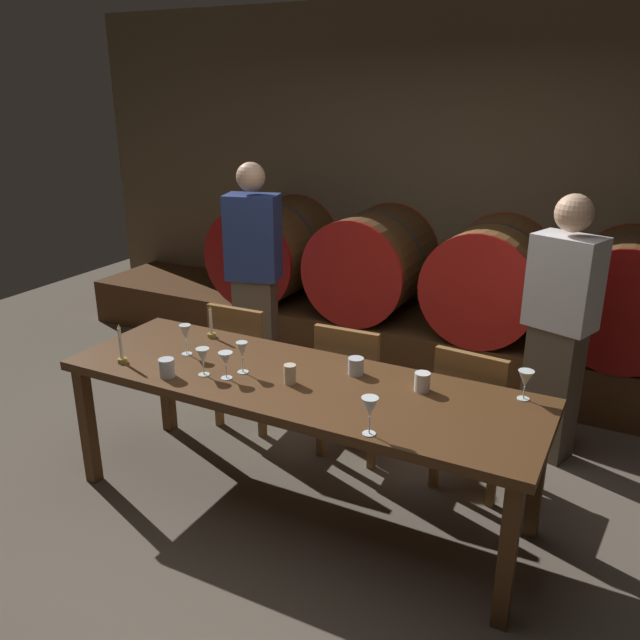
{
  "coord_description": "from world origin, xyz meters",
  "views": [
    {
      "loc": [
        1.51,
        -2.7,
        2.22
      ],
      "look_at": [
        0.11,
        -0.01,
        1.11
      ],
      "focal_mm": 36.69,
      "sensor_mm": 36.0,
      "label": 1
    }
  ],
  "objects_px": {
    "cup_center_right": "(356,366)",
    "dining_table": "(297,392)",
    "cup_center_left": "(290,374)",
    "wine_glass_center_right": "(242,351)",
    "cup_far_left": "(167,368)",
    "wine_barrel_center_right": "(491,278)",
    "wine_glass_far_left": "(185,333)",
    "cup_far_right": "(422,382)",
    "chair_center": "(353,384)",
    "guest_left": "(254,275)",
    "wine_glass_right": "(370,408)",
    "wine_glass_left": "(203,356)",
    "candle_right": "(211,329)",
    "wine_glass_center_left": "(226,359)",
    "candle_left": "(121,352)",
    "guest_right": "(559,328)",
    "wine_barrel_center_left": "(373,262)",
    "wine_glass_far_right": "(525,379)",
    "wine_barrel_far_right": "(628,295)",
    "chair_left": "(246,359)",
    "chair_right": "(474,412)",
    "wine_barrel_far_left": "(275,250)"
  },
  "relations": [
    {
      "from": "wine_glass_far_left",
      "to": "cup_far_right",
      "type": "bearing_deg",
      "value": 7.2
    },
    {
      "from": "wine_glass_far_left",
      "to": "cup_far_right",
      "type": "relative_size",
      "value": 1.82
    },
    {
      "from": "cup_far_right",
      "to": "wine_glass_center_left",
      "type": "bearing_deg",
      "value": -160.8
    },
    {
      "from": "wine_barrel_center_right",
      "to": "candle_left",
      "type": "height_order",
      "value": "wine_barrel_center_right"
    },
    {
      "from": "cup_center_left",
      "to": "cup_far_right",
      "type": "height_order",
      "value": "cup_center_left"
    },
    {
      "from": "guest_right",
      "to": "wine_glass_far_left",
      "type": "relative_size",
      "value": 9.31
    },
    {
      "from": "wine_glass_center_left",
      "to": "cup_far_right",
      "type": "height_order",
      "value": "wine_glass_center_left"
    },
    {
      "from": "wine_glass_far_left",
      "to": "wine_glass_center_left",
      "type": "xyz_separation_m",
      "value": [
        0.39,
        -0.16,
        -0.02
      ]
    },
    {
      "from": "cup_far_right",
      "to": "wine_glass_far_left",
      "type": "bearing_deg",
      "value": -172.8
    },
    {
      "from": "wine_barrel_center_right",
      "to": "chair_center",
      "type": "height_order",
      "value": "wine_barrel_center_right"
    },
    {
      "from": "wine_barrel_far_right",
      "to": "wine_barrel_center_left",
      "type": "bearing_deg",
      "value": 180.0
    },
    {
      "from": "guest_left",
      "to": "wine_glass_right",
      "type": "xyz_separation_m",
      "value": [
        1.62,
        -1.59,
        0.03
      ]
    },
    {
      "from": "wine_barrel_far_right",
      "to": "wine_glass_far_right",
      "type": "distance_m",
      "value": 1.87
    },
    {
      "from": "wine_glass_center_left",
      "to": "wine_glass_right",
      "type": "xyz_separation_m",
      "value": [
        0.88,
        -0.19,
        0.02
      ]
    },
    {
      "from": "wine_glass_far_left",
      "to": "wine_barrel_center_right",
      "type": "bearing_deg",
      "value": 60.81
    },
    {
      "from": "chair_left",
      "to": "cup_center_right",
      "type": "xyz_separation_m",
      "value": [
        1.0,
        -0.44,
        0.33
      ]
    },
    {
      "from": "dining_table",
      "to": "cup_center_left",
      "type": "xyz_separation_m",
      "value": [
        -0.01,
        -0.06,
        0.12
      ]
    },
    {
      "from": "wine_barrel_center_left",
      "to": "candle_left",
      "type": "distance_m",
      "value": 2.45
    },
    {
      "from": "wine_glass_far_right",
      "to": "cup_far_left",
      "type": "height_order",
      "value": "wine_glass_far_right"
    },
    {
      "from": "wine_glass_left",
      "to": "cup_center_right",
      "type": "relative_size",
      "value": 1.65
    },
    {
      "from": "wine_glass_left",
      "to": "candle_right",
      "type": "bearing_deg",
      "value": 122.08
    },
    {
      "from": "wine_barrel_center_left",
      "to": "wine_glass_right",
      "type": "xyz_separation_m",
      "value": [
        1.04,
        -2.49,
        0.07
      ]
    },
    {
      "from": "wine_glass_far_right",
      "to": "candle_right",
      "type": "bearing_deg",
      "value": -179.08
    },
    {
      "from": "chair_center",
      "to": "dining_table",
      "type": "bearing_deg",
      "value": 84.5
    },
    {
      "from": "wine_barrel_center_right",
      "to": "candle_left",
      "type": "bearing_deg",
      "value": -120.89
    },
    {
      "from": "chair_right",
      "to": "wine_glass_far_left",
      "type": "relative_size",
      "value": 5.0
    },
    {
      "from": "dining_table",
      "to": "wine_glass_far_right",
      "type": "distance_m",
      "value": 1.14
    },
    {
      "from": "cup_center_right",
      "to": "dining_table",
      "type": "bearing_deg",
      "value": -140.46
    },
    {
      "from": "wine_barrel_center_left",
      "to": "wine_barrel_center_right",
      "type": "bearing_deg",
      "value": 0.0
    },
    {
      "from": "guest_left",
      "to": "cup_center_left",
      "type": "distance_m",
      "value": 1.68
    },
    {
      "from": "wine_glass_left",
      "to": "wine_glass_center_right",
      "type": "xyz_separation_m",
      "value": [
        0.16,
        0.12,
        0.02
      ]
    },
    {
      "from": "wine_barrel_far_left",
      "to": "dining_table",
      "type": "distance_m",
      "value": 2.59
    },
    {
      "from": "wine_glass_far_left",
      "to": "cup_center_right",
      "type": "xyz_separation_m",
      "value": [
        0.96,
        0.2,
        -0.08
      ]
    },
    {
      "from": "candle_right",
      "to": "cup_far_right",
      "type": "relative_size",
      "value": 2.09
    },
    {
      "from": "chair_center",
      "to": "wine_glass_center_right",
      "type": "relative_size",
      "value": 5.12
    },
    {
      "from": "wine_glass_far_right",
      "to": "cup_center_right",
      "type": "height_order",
      "value": "wine_glass_far_right"
    },
    {
      "from": "chair_left",
      "to": "cup_center_right",
      "type": "relative_size",
      "value": 9.7
    },
    {
      "from": "guest_right",
      "to": "candle_right",
      "type": "height_order",
      "value": "guest_right"
    },
    {
      "from": "wine_glass_left",
      "to": "wine_glass_right",
      "type": "distance_m",
      "value": 1.03
    },
    {
      "from": "guest_right",
      "to": "cup_center_right",
      "type": "xyz_separation_m",
      "value": [
        -0.87,
        -1.0,
        -0.03
      ]
    },
    {
      "from": "wine_barrel_center_right",
      "to": "wine_glass_far_left",
      "type": "bearing_deg",
      "value": -119.19
    },
    {
      "from": "wine_glass_center_right",
      "to": "cup_far_left",
      "type": "bearing_deg",
      "value": -144.63
    },
    {
      "from": "guest_right",
      "to": "wine_glass_center_right",
      "type": "xyz_separation_m",
      "value": [
        -1.41,
        -1.26,
        0.05
      ]
    },
    {
      "from": "wine_barrel_far_left",
      "to": "chair_center",
      "type": "relative_size",
      "value": 1.04
    },
    {
      "from": "wine_barrel_center_left",
      "to": "wine_glass_left",
      "type": "bearing_deg",
      "value": -89.26
    },
    {
      "from": "wine_glass_center_right",
      "to": "chair_left",
      "type": "bearing_deg",
      "value": 123.26
    },
    {
      "from": "cup_center_left",
      "to": "wine_barrel_center_right",
      "type": "bearing_deg",
      "value": 77.49
    },
    {
      "from": "wine_barrel_far_right",
      "to": "dining_table",
      "type": "distance_m",
      "value": 2.58
    },
    {
      "from": "wine_glass_center_right",
      "to": "cup_far_left",
      "type": "distance_m",
      "value": 0.4
    },
    {
      "from": "wine_barrel_center_left",
      "to": "candle_right",
      "type": "height_order",
      "value": "wine_barrel_center_left"
    }
  ]
}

